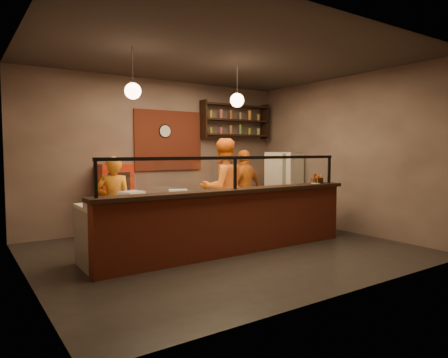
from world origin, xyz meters
TOP-DOWN VIEW (x-y plane):
  - floor at (0.00, 0.00)m, footprint 6.00×6.00m
  - ceiling at (0.00, 0.00)m, footprint 6.00×6.00m
  - wall_back at (0.00, 2.50)m, footprint 6.00×0.00m
  - wall_left at (-3.00, 0.00)m, footprint 0.00×5.00m
  - wall_right at (3.00, 0.00)m, footprint 0.00×5.00m
  - wall_front at (0.00, -2.50)m, footprint 6.00×0.00m
  - brick_patch at (0.20, 2.47)m, footprint 1.60×0.04m
  - service_counter at (0.00, -0.30)m, footprint 4.60×0.25m
  - counter_ledge at (0.00, -0.30)m, footprint 4.70×0.37m
  - worktop_cabinet at (0.00, 0.20)m, footprint 4.60×0.75m
  - worktop at (0.00, 0.20)m, footprint 4.60×0.75m
  - sneeze_guard at (0.00, -0.30)m, footprint 4.50×0.05m
  - wall_shelving at (1.90, 2.32)m, footprint 1.84×0.28m
  - wall_clock at (0.10, 2.46)m, footprint 0.30×0.04m
  - pendant_left at (-1.50, 0.20)m, footprint 0.24×0.24m
  - pendant_right at (0.40, 0.20)m, footprint 0.24×0.24m
  - cook_left at (-1.52, 1.08)m, footprint 0.67×0.55m
  - cook_mid at (0.52, 0.83)m, footprint 0.99×0.80m
  - cook_right at (1.40, 1.28)m, footprint 1.07×0.66m
  - fridge at (2.60, 1.40)m, footprint 0.89×0.86m
  - red_cooler at (-1.15, 2.15)m, footprint 0.62×0.57m
  - pizza_dough at (0.09, 0.23)m, footprint 0.49×0.49m
  - prep_tub_a at (-1.53, 0.25)m, footprint 0.40×0.37m
  - prep_tub_b at (-0.75, 0.24)m, footprint 0.37×0.34m
  - prep_tub_c at (-2.15, -0.05)m, footprint 0.32×0.29m
  - rolling_pin at (-1.71, 0.34)m, footprint 0.33×0.08m
  - condiment_caddy at (1.94, -0.25)m, footprint 0.20×0.16m
  - pepper_mill at (1.86, -0.28)m, footprint 0.05×0.05m
  - small_plate at (1.88, -0.27)m, footprint 0.18×0.18m

SIDE VIEW (x-z plane):
  - floor at x=0.00m, z-range 0.00..0.00m
  - worktop_cabinet at x=0.00m, z-range 0.00..0.85m
  - service_counter at x=0.00m, z-range 0.00..1.00m
  - red_cooler at x=-1.15m, z-range 0.00..1.42m
  - cook_left at x=-1.52m, z-range 0.00..1.58m
  - fridge at x=2.60m, z-range 0.00..1.64m
  - cook_right at x=1.40m, z-range 0.00..1.70m
  - worktop at x=0.00m, z-range 0.85..0.90m
  - pizza_dough at x=0.09m, z-range 0.90..0.91m
  - rolling_pin at x=-1.71m, z-range 0.90..0.96m
  - cook_mid at x=0.52m, z-range 0.00..1.91m
  - prep_tub_c at x=-2.15m, z-range 0.90..1.03m
  - prep_tub_b at x=-0.75m, z-range 0.90..1.05m
  - prep_tub_a at x=-1.53m, z-range 0.90..1.06m
  - counter_ledge at x=0.00m, z-range 1.00..1.06m
  - small_plate at x=1.88m, z-range 1.06..1.07m
  - condiment_caddy at x=1.94m, z-range 1.06..1.16m
  - pepper_mill at x=1.86m, z-range 1.06..1.24m
  - sneeze_guard at x=0.00m, z-range 1.11..1.63m
  - wall_back at x=0.00m, z-range -1.40..4.60m
  - wall_left at x=-3.00m, z-range -0.90..4.10m
  - wall_right at x=3.00m, z-range -0.90..4.10m
  - wall_front at x=0.00m, z-range -1.40..4.60m
  - brick_patch at x=0.20m, z-range 1.25..2.55m
  - wall_clock at x=0.10m, z-range 1.95..2.25m
  - wall_shelving at x=1.90m, z-range 1.98..2.83m
  - pendant_left at x=-1.50m, z-range 2.17..2.94m
  - pendant_right at x=0.40m, z-range 2.17..2.94m
  - ceiling at x=0.00m, z-range 3.20..3.20m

